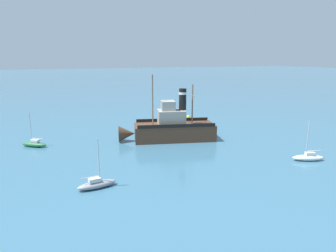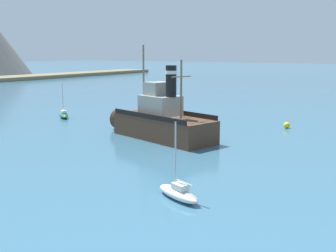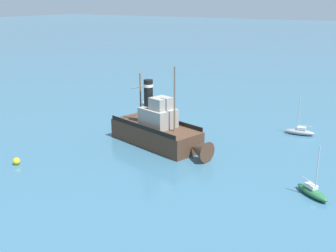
# 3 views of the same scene
# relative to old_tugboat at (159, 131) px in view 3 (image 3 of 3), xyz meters

# --- Properties ---
(ground_plane) EXTENTS (600.00, 600.00, 0.00)m
(ground_plane) POSITION_rel_old_tugboat_xyz_m (-0.47, -2.11, -1.83)
(ground_plane) COLOR #38667F
(old_tugboat) EXTENTS (7.43, 14.78, 9.90)m
(old_tugboat) POSITION_rel_old_tugboat_xyz_m (0.00, 0.00, 0.00)
(old_tugboat) COLOR #4C3323
(old_tugboat) RESTS_ON ground
(sailboat_green) EXTENTS (3.15, 3.70, 4.90)m
(sailboat_green) POSITION_rel_old_tugboat_xyz_m (4.27, 19.11, -1.40)
(sailboat_green) COLOR #286B3D
(sailboat_green) RESTS_ON ground
(sailboat_grey) EXTENTS (1.55, 3.90, 4.90)m
(sailboat_grey) POSITION_rel_old_tugboat_xyz_m (-13.00, 13.50, -1.40)
(sailboat_grey) COLOR gray
(sailboat_grey) RESTS_ON ground
(sailboat_white) EXTENTS (2.47, 3.93, 4.90)m
(sailboat_white) POSITION_rel_old_tugboat_xyz_m (-15.25, -11.64, -1.40)
(sailboat_white) COLOR white
(sailboat_white) RESTS_ON ground
(mooring_buoy) EXTENTS (0.77, 0.77, 0.77)m
(mooring_buoy) POSITION_rel_old_tugboat_xyz_m (13.09, -9.77, -1.45)
(mooring_buoy) COLOR yellow
(mooring_buoy) RESTS_ON ground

